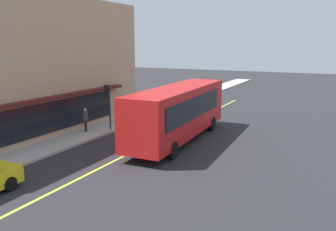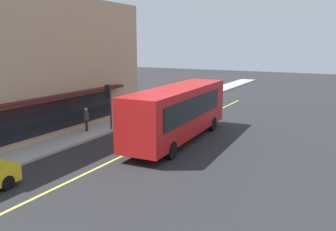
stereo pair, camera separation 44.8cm
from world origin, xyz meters
TOP-DOWN VIEW (x-y plane):
  - ground at (0.00, 0.00)m, footprint 120.00×120.00m
  - sidewalk at (0.00, 4.92)m, footprint 80.00×2.48m
  - lane_centre_stripe at (0.00, 0.00)m, footprint 36.00×0.16m
  - storefront_building at (-3.07, 10.44)m, footprint 20.14×9.19m
  - bus at (0.22, -1.38)m, footprint 11.22×2.98m
  - traffic_light at (0.12, 4.14)m, footprint 0.30×0.52m
  - pedestrian_mid_block at (-1.15, 5.16)m, footprint 0.34×0.34m

SIDE VIEW (x-z plane):
  - ground at x=0.00m, z-range 0.00..0.00m
  - lane_centre_stripe at x=0.00m, z-range 0.00..0.01m
  - sidewalk at x=0.00m, z-range 0.00..0.15m
  - pedestrian_mid_block at x=-1.15m, z-range 0.32..1.99m
  - bus at x=0.22m, z-range 0.24..3.74m
  - traffic_light at x=0.12m, z-range 0.93..4.13m
  - storefront_building at x=-3.07m, z-range -0.01..9.39m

